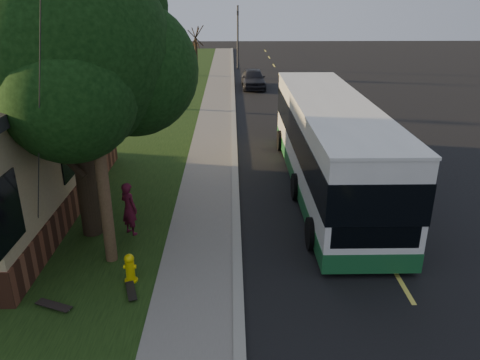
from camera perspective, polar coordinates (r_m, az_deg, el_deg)
name	(u,v)px	position (r m, az deg, el deg)	size (l,w,h in m)	color
ground	(238,282)	(11.73, -0.27, -12.32)	(120.00, 120.00, 0.00)	black
road	(324,151)	(21.18, 10.23, 3.45)	(8.00, 80.00, 0.01)	black
curb	(234,151)	(20.75, -0.68, 3.58)	(0.25, 80.00, 0.12)	gray
sidewalk	(212,151)	(20.78, -3.44, 3.51)	(2.00, 80.00, 0.08)	slate
grass_verge	(133,152)	(21.22, -12.94, 3.35)	(5.00, 80.00, 0.07)	black
fire_hydrant	(130,268)	(11.76, -13.26, -10.40)	(0.32, 0.32, 0.74)	#DAC40B
utility_pole	(91,86)	(11.32, -17.69, 10.89)	(2.86, 3.21, 9.07)	#473321
leafy_tree	(73,53)	(13.06, -19.74, 14.40)	(6.30, 6.00, 7.80)	black
bare_tree_near	(173,74)	(28.25, -8.13, 12.69)	(1.38, 1.21, 4.31)	black
bare_tree_far	(196,52)	(40.06, -5.38, 15.30)	(1.38, 1.21, 4.03)	black
traffic_signal	(238,33)	(43.83, -0.28, 17.48)	(0.18, 0.22, 5.50)	#2D2D30
transit_bus	(329,143)	(16.71, 10.81, 4.50)	(2.72, 11.81, 3.20)	silver
skateboarder	(129,209)	(13.73, -13.37, -3.41)	(0.58, 0.38, 1.59)	#4F0F23
skateboard_main	(131,291)	(11.50, -13.13, -13.04)	(0.42, 0.80, 0.07)	black
skateboard_spare	(54,305)	(11.53, -21.76, -14.02)	(0.90, 0.54, 0.08)	black
dumpster	(26,139)	(22.41, -24.59, 4.57)	(1.42, 1.14, 1.24)	#133218
distant_car	(253,78)	(35.08, 1.63, 12.28)	(1.64, 4.09, 1.39)	black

